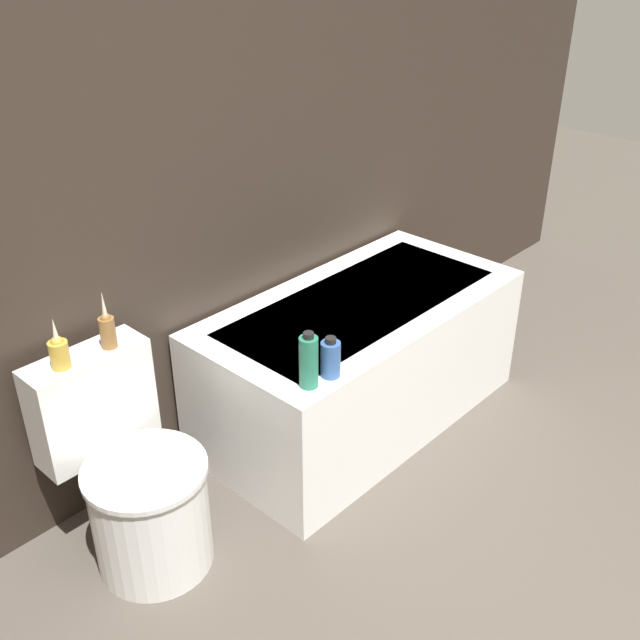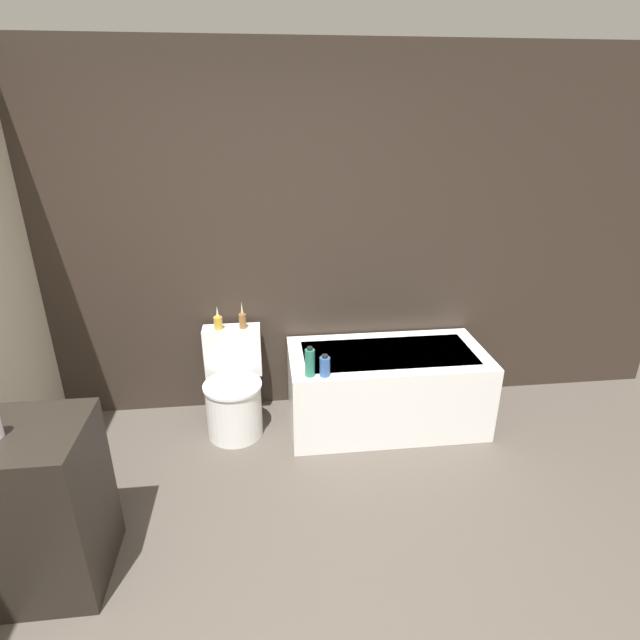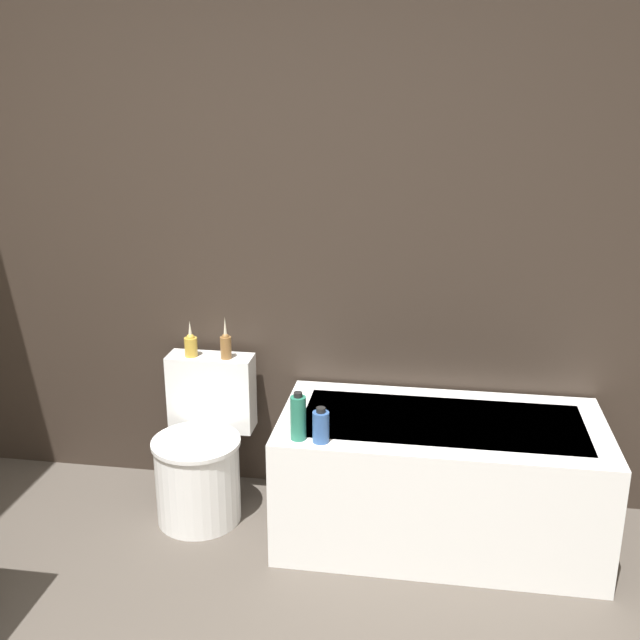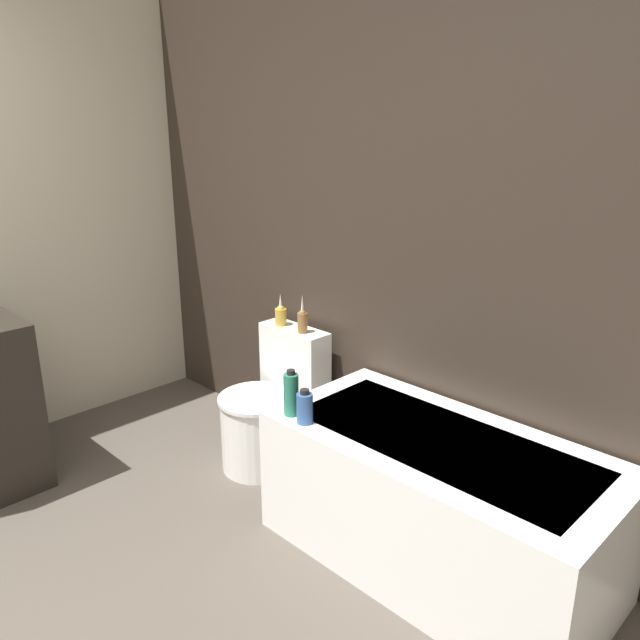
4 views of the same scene
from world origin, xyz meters
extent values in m
cube|color=#332821|center=(0.00, 2.27, 1.30)|extent=(6.40, 0.06, 2.60)
cube|color=white|center=(0.86, 1.87, 0.29)|extent=(1.41, 0.70, 0.58)
cube|color=#B7BCC6|center=(0.86, 1.87, 0.57)|extent=(1.21, 0.50, 0.01)
cylinder|color=white|center=(-0.25, 1.84, 0.19)|extent=(0.39, 0.39, 0.39)
cylinder|color=white|center=(-0.25, 1.84, 0.40)|extent=(0.41, 0.41, 0.02)
cube|color=white|center=(-0.25, 2.11, 0.54)|extent=(0.41, 0.15, 0.37)
cube|color=black|center=(-1.18, 0.73, 0.43)|extent=(0.70, 0.51, 0.87)
cylinder|color=gold|center=(-0.34, 2.09, 0.77)|extent=(0.06, 0.06, 0.09)
sphere|color=gold|center=(-0.34, 2.09, 0.82)|extent=(0.04, 0.04, 0.04)
cone|color=beige|center=(-0.34, 2.09, 0.86)|extent=(0.02, 0.02, 0.08)
cylinder|color=olive|center=(-0.16, 2.09, 0.78)|extent=(0.05, 0.05, 0.11)
sphere|color=olive|center=(-0.16, 2.09, 0.83)|extent=(0.03, 0.03, 0.03)
cone|color=beige|center=(-0.16, 2.09, 0.88)|extent=(0.02, 0.02, 0.10)
cylinder|color=#267259|center=(0.27, 1.60, 0.67)|extent=(0.07, 0.07, 0.19)
cylinder|color=black|center=(0.27, 1.60, 0.77)|extent=(0.04, 0.04, 0.02)
cylinder|color=#335999|center=(0.37, 1.59, 0.64)|extent=(0.07, 0.07, 0.13)
cylinder|color=black|center=(0.37, 1.59, 0.72)|extent=(0.04, 0.04, 0.02)
camera|label=1|loc=(-1.23, 0.15, 2.01)|focal=42.00mm
camera|label=2|loc=(0.01, -1.24, 2.18)|focal=28.00mm
camera|label=3|loc=(0.79, -1.14, 1.98)|focal=42.00mm
camera|label=4|loc=(2.07, -0.04, 1.79)|focal=35.00mm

